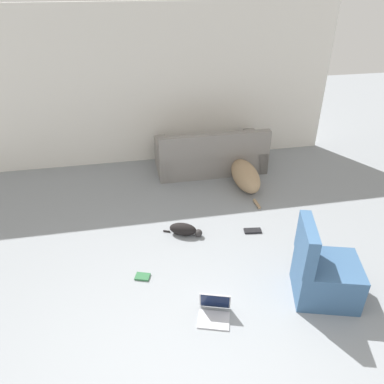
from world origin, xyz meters
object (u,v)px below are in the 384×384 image
(couch, at_px, (210,156))
(dog, at_px, (244,174))
(book_green, at_px, (143,277))
(book_black, at_px, (253,231))
(side_chair, at_px, (323,274))
(cat, at_px, (184,230))
(laptop_open, at_px, (214,309))

(couch, height_order, dog, couch)
(couch, xyz_separation_m, book_green, (-1.43, -2.57, -0.25))
(book_black, relative_size, book_green, 1.26)
(dog, relative_size, side_chair, 1.52)
(dog, distance_m, book_green, 2.66)
(book_black, bearing_deg, cat, 172.91)
(book_green, bearing_deg, book_black, 21.22)
(cat, distance_m, book_black, 0.95)
(side_chair, bearing_deg, cat, 59.72)
(laptop_open, distance_m, book_black, 1.57)
(couch, relative_size, laptop_open, 4.71)
(couch, relative_size, book_green, 9.64)
(book_black, bearing_deg, dog, 78.08)
(laptop_open, xyz_separation_m, book_green, (-0.70, 0.69, -0.07))
(couch, height_order, book_green, couch)
(couch, bearing_deg, cat, 66.54)
(couch, height_order, laptop_open, couch)
(couch, xyz_separation_m, dog, (0.41, -0.66, -0.06))
(couch, bearing_deg, dog, 121.91)
(cat, relative_size, laptop_open, 1.31)
(dog, distance_m, cat, 1.69)
(book_black, distance_m, side_chair, 1.33)
(couch, height_order, side_chair, side_chair)
(dog, height_order, book_black, dog)
(dog, xyz_separation_m, side_chair, (0.07, -2.55, 0.10))
(laptop_open, height_order, book_black, laptop_open)
(couch, distance_m, dog, 0.78)
(laptop_open, distance_m, book_green, 0.98)
(couch, distance_m, cat, 2.01)
(cat, bearing_deg, laptop_open, -63.80)
(cat, distance_m, laptop_open, 1.42)
(laptop_open, xyz_separation_m, side_chair, (1.21, 0.05, 0.22))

